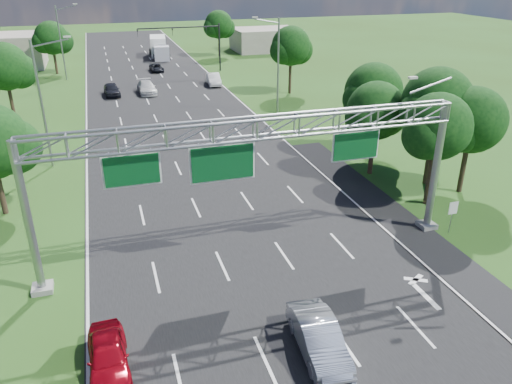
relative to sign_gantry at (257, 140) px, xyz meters
name	(u,v)px	position (x,y,z in m)	size (l,w,h in m)	color
ground	(192,152)	(-0.33, 18.00, -6.89)	(220.00, 220.00, 0.00)	#284715
road	(192,152)	(-0.33, 18.00, -6.89)	(18.00, 180.00, 0.02)	black
road_flare	(391,216)	(9.87, 2.00, -6.89)	(3.00, 30.00, 0.02)	black
sign_gantry	(257,140)	(0.00, 0.00, 0.00)	(23.50, 1.00, 9.56)	gray
regulatory_sign	(453,211)	(12.07, -1.02, -5.38)	(0.60, 0.08, 2.10)	gray
traffic_signal	(196,37)	(7.15, 53.00, -1.72)	(12.21, 0.24, 7.00)	black
streetlight_l_near	(43,99)	(-11.63, 18.00, -1.31)	(2.97, 0.22, 10.16)	gray
streetlight_l_far	(62,39)	(-11.63, 53.00, -1.31)	(2.97, 0.22, 10.16)	gray
streetlight_r_mid	(276,61)	(10.97, 28.00, -1.31)	(2.97, 0.22, 10.16)	gray
tree_cluster_right	(417,111)	(14.47, 7.19, -1.58)	(9.91, 14.60, 8.68)	#2D2116
tree_verge_lb	(6,69)	(-16.25, 33.04, -1.48)	(5.76, 4.80, 8.06)	#2D2116
tree_verge_lc	(52,39)	(-13.25, 58.04, -1.92)	(5.76, 4.80, 7.62)	#2D2116
tree_verge_rd	(291,48)	(15.75, 36.04, -1.26)	(5.76, 4.80, 8.28)	#2D2116
tree_verge_re	(219,26)	(13.75, 66.04, -1.70)	(5.76, 4.80, 7.84)	#2D2116
building_right	(266,39)	(23.67, 70.00, -4.89)	(12.00, 9.00, 4.00)	gray
red_coupe	(108,355)	(-8.33, -6.50, -6.22)	(1.60, 3.97, 1.35)	maroon
silver_sedan	(319,338)	(0.17, -8.17, -6.13)	(1.60, 4.60, 1.52)	#A3A7AF
car_queue_a	(147,87)	(-1.74, 41.33, -6.14)	(2.10, 5.16, 1.50)	silver
car_queue_b	(157,68)	(1.18, 55.20, -6.34)	(1.82, 3.95, 1.10)	black
car_queue_c	(112,90)	(-6.04, 41.39, -6.13)	(1.80, 4.46, 1.52)	black
car_queue_d	(214,79)	(7.49, 43.61, -6.13)	(1.60, 4.60, 1.52)	silver
box_truck	(159,48)	(3.27, 68.16, -5.25)	(3.30, 9.29, 3.43)	white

